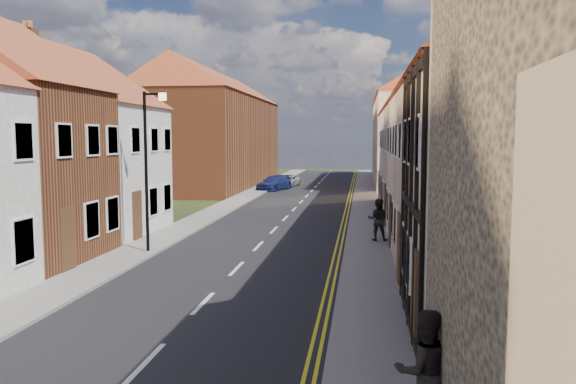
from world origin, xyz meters
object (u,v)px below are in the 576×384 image
object	(u,v)px
lamppost	(148,161)
pedestrian_right_b	(378,220)
car_far	(274,183)
pedestrian_right	(425,371)
car_distant	(287,181)

from	to	relation	value
lamppost	pedestrian_right_b	xyz separation A→B (m)	(8.64, 3.37, -2.54)
lamppost	car_far	distance (m)	26.51
lamppost	car_far	size ratio (longest dim) A/B	1.43
pedestrian_right	pedestrian_right_b	size ratio (longest dim) A/B	1.05
lamppost	pedestrian_right_b	world-z (taller)	lamppost
car_far	pedestrian_right	xyz separation A→B (m)	(8.30, -38.47, 0.43)
car_distant	pedestrian_right_b	xyz separation A→B (m)	(7.43, -26.63, 0.47)
car_distant	pedestrian_right	xyz separation A→B (m)	(7.70, -42.13, 0.51)
lamppost	car_far	xyz separation A→B (m)	(0.61, 26.35, -2.93)
lamppost	pedestrian_right_b	bearing A→B (deg)	21.32
pedestrian_right	car_far	bearing A→B (deg)	-89.33
pedestrian_right	pedestrian_right_b	xyz separation A→B (m)	(-0.27, 15.50, -0.04)
lamppost	car_distant	size ratio (longest dim) A/B	1.58
pedestrian_right_b	car_far	bearing A→B (deg)	-62.67
lamppost	car_distant	distance (m)	30.17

